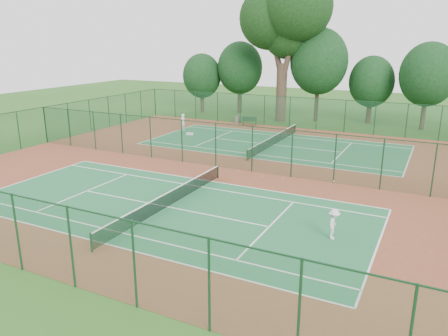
{
  "coord_description": "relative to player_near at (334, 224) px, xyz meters",
  "views": [
    {
      "loc": [
        13.85,
        -29.15,
        9.53
      ],
      "look_at": [
        1.68,
        -4.96,
        1.6
      ],
      "focal_mm": 35.0,
      "sensor_mm": 36.0,
      "label": 1
    }
  ],
  "objects": [
    {
      "name": "court_far",
      "position": [
        -9.76,
        17.94,
        -0.78
      ],
      "size": [
        23.77,
        10.97,
        0.01
      ],
      "primitive_type": "cube",
      "color": "#1F6439",
      "rests_on": "red_pad"
    },
    {
      "name": "kit_bag",
      "position": [
        -19.24,
        18.19,
        -0.66
      ],
      "size": [
        0.75,
        0.44,
        0.26
      ],
      "primitive_type": "cube",
      "rotation": [
        0.0,
        0.0,
        0.27
      ],
      "color": "white",
      "rests_on": "red_pad"
    },
    {
      "name": "big_tree",
      "position": [
        -13.54,
        30.78,
        11.31
      ],
      "size": [
        11.13,
        8.15,
        17.1
      ],
      "color": "#3D2B21",
      "rests_on": "ground"
    },
    {
      "name": "court_near",
      "position": [
        -9.76,
        -0.06,
        -0.78
      ],
      "size": [
        23.77,
        10.97,
        0.01
      ],
      "primitive_type": "cube",
      "color": "#21683D",
      "rests_on": "red_pad"
    },
    {
      "name": "stray_ball_c",
      "position": [
        -9.19,
        8.63,
        -0.75
      ],
      "size": [
        0.07,
        0.07,
        0.07
      ],
      "primitive_type": "sphere",
      "color": "#B4D431",
      "rests_on": "red_pad"
    },
    {
      "name": "fence_north",
      "position": [
        -9.76,
        26.94,
        0.96
      ],
      "size": [
        40.0,
        0.09,
        3.5
      ],
      "color": "#1A502E",
      "rests_on": "ground"
    },
    {
      "name": "player_far",
      "position": [
        -20.92,
        19.54,
        0.17
      ],
      "size": [
        0.55,
        0.75,
        1.91
      ],
      "primitive_type": "imported",
      "rotation": [
        0.0,
        0.0,
        -1.72
      ],
      "color": "white",
      "rests_on": "court_far"
    },
    {
      "name": "stray_ball_a",
      "position": [
        -7.05,
        8.06,
        -0.75
      ],
      "size": [
        0.08,
        0.08,
        0.08
      ],
      "primitive_type": "sphere",
      "color": "#D6EE37",
      "rests_on": "red_pad"
    },
    {
      "name": "trash_bin",
      "position": [
        -17.64,
        26.42,
        -0.34
      ],
      "size": [
        0.62,
        0.62,
        0.9
      ],
      "primitive_type": "cylinder",
      "rotation": [
        0.0,
        0.0,
        0.28
      ],
      "color": "slate",
      "rests_on": "red_pad"
    },
    {
      "name": "red_pad",
      "position": [
        -9.76,
        8.94,
        -0.79
      ],
      "size": [
        40.0,
        36.0,
        0.01
      ],
      "primitive_type": "cube",
      "color": "brown",
      "rests_on": "ground"
    },
    {
      "name": "fence_west",
      "position": [
        -29.76,
        8.94,
        0.96
      ],
      "size": [
        0.09,
        36.0,
        3.5
      ],
      "rotation": [
        0.0,
        0.0,
        1.57
      ],
      "color": "#174727",
      "rests_on": "ground"
    },
    {
      "name": "evergreen_row",
      "position": [
        -9.26,
        33.19,
        -0.8
      ],
      "size": [
        39.0,
        5.0,
        12.0
      ],
      "primitive_type": null,
      "color": "black",
      "rests_on": "ground"
    },
    {
      "name": "bench",
      "position": [
        -15.82,
        25.92,
        -0.24
      ],
      "size": [
        1.79,
        1.07,
        1.06
      ],
      "rotation": [
        0.0,
        0.0,
        0.36
      ],
      "color": "black",
      "rests_on": "red_pad"
    },
    {
      "name": "fence_divider",
      "position": [
        -9.76,
        8.94,
        0.96
      ],
      "size": [
        40.0,
        0.09,
        3.5
      ],
      "color": "#174625",
      "rests_on": "ground"
    },
    {
      "name": "stray_ball_b",
      "position": [
        -5.48,
        8.28,
        -0.76
      ],
      "size": [
        0.07,
        0.07,
        0.07
      ],
      "primitive_type": "sphere",
      "color": "yellow",
      "rests_on": "red_pad"
    },
    {
      "name": "player_near",
      "position": [
        0.0,
        0.0,
        0.0
      ],
      "size": [
        0.69,
        1.07,
        1.56
      ],
      "primitive_type": "imported",
      "rotation": [
        0.0,
        0.0,
        1.69
      ],
      "color": "silver",
      "rests_on": "court_near"
    },
    {
      "name": "tennis_net_far",
      "position": [
        -9.76,
        17.94,
        -0.25
      ],
      "size": [
        0.1,
        12.9,
        0.97
      ],
      "color": "#14381F",
      "rests_on": "ground"
    },
    {
      "name": "ground",
      "position": [
        -9.76,
        8.94,
        -0.8
      ],
      "size": [
        120.0,
        120.0,
        0.0
      ],
      "primitive_type": "plane",
      "color": "#2A5B1C",
      "rests_on": "ground"
    },
    {
      "name": "tennis_net_near",
      "position": [
        -9.76,
        -0.06,
        -0.25
      ],
      "size": [
        0.1,
        12.9,
        0.97
      ],
      "color": "black",
      "rests_on": "ground"
    },
    {
      "name": "fence_south",
      "position": [
        -9.76,
        -9.06,
        0.96
      ],
      "size": [
        40.0,
        0.09,
        3.5
      ],
      "color": "#1C542D",
      "rests_on": "ground"
    }
  ]
}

